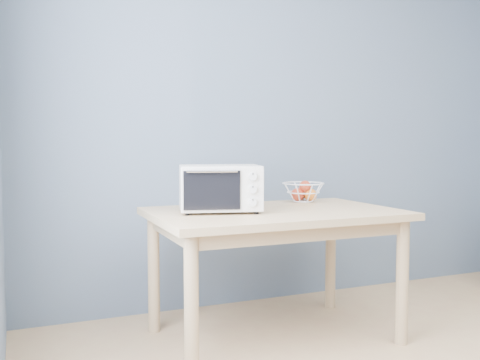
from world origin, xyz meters
name	(u,v)px	position (x,y,z in m)	size (l,w,h in m)	color
dining_table	(274,227)	(-0.56, 1.53, 0.65)	(1.40, 0.90, 0.75)	tan
toaster_oven	(217,188)	(-0.89, 1.57, 0.89)	(0.51, 0.41, 0.26)	beige
fruit_basket	(303,191)	(-0.19, 1.83, 0.82)	(0.29, 0.29, 0.14)	white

